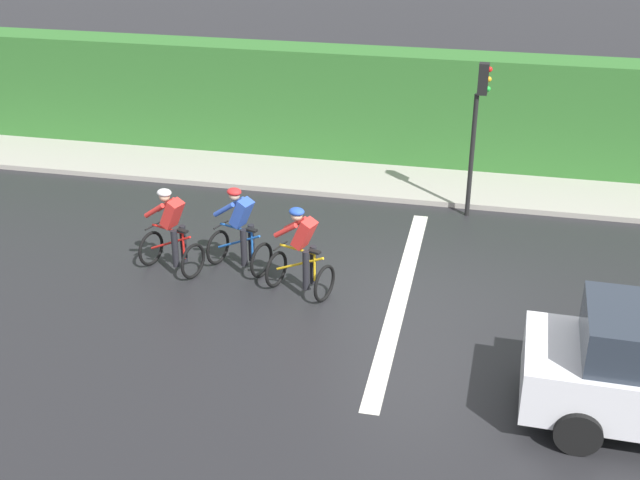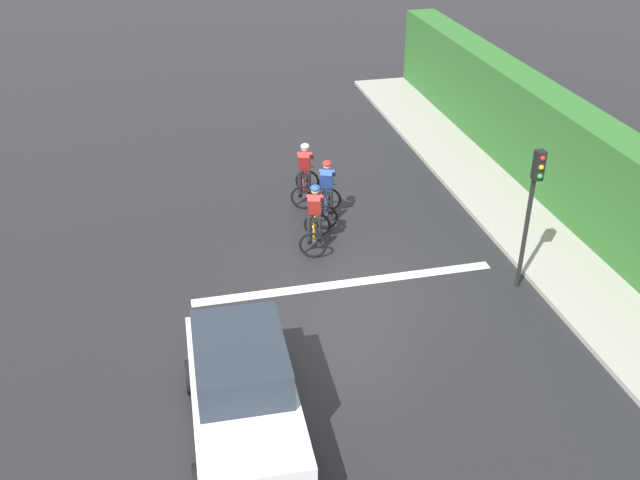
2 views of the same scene
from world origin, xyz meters
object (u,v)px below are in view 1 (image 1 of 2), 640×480
cyclist_lead (171,233)px  cyclist_mid (302,254)px  traffic_light_near_crossing (478,117)px  cyclist_second (240,232)px

cyclist_lead → cyclist_mid: size_ratio=1.00×
cyclist_mid → traffic_light_near_crossing: traffic_light_near_crossing is taller
traffic_light_near_crossing → cyclist_lead: bearing=125.5°
cyclist_lead → cyclist_second: (0.31, -1.23, 0.00)m
traffic_light_near_crossing → cyclist_mid: bearing=146.0°
cyclist_second → cyclist_lead: bearing=104.2°
cyclist_lead → traffic_light_near_crossing: 6.68m
cyclist_lead → traffic_light_near_crossing: size_ratio=0.50×
cyclist_second → traffic_light_near_crossing: traffic_light_near_crossing is taller
cyclist_mid → cyclist_second: bearing=65.0°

